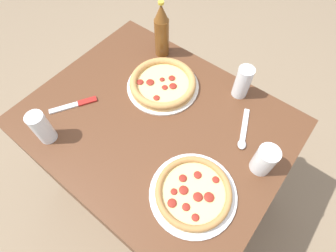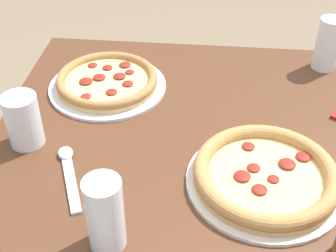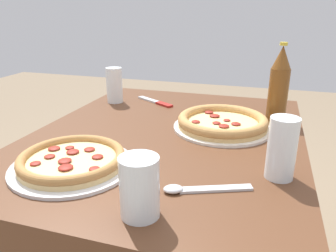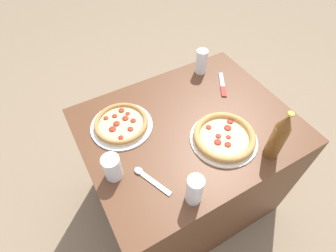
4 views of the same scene
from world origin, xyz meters
TOP-DOWN VIEW (x-y plane):
  - ground_plane at (0.00, 0.00)m, footprint 8.00×8.00m
  - table at (0.00, 0.00)m, footprint 0.99×0.79m
  - pizza_salami at (0.28, -0.15)m, footprint 0.29×0.29m
  - pizza_pepperoni at (-0.09, 0.15)m, footprint 0.30×0.30m
  - glass_iced_tea at (0.18, 0.32)m, footprint 0.06×0.06m
  - glass_water at (0.41, 0.08)m, footprint 0.07×0.07m
  - glass_cola at (-0.27, -0.30)m, footprint 0.06×0.06m
  - beer_bottle at (-0.22, 0.31)m, footprint 0.06×0.06m
  - knife at (-0.30, -0.14)m, footprint 0.12×0.18m
  - spoon at (0.30, 0.15)m, footprint 0.09×0.18m

SIDE VIEW (x-z plane):
  - ground_plane at x=0.00m, z-range 0.00..0.00m
  - table at x=0.00m, z-range 0.00..0.75m
  - knife at x=-0.30m, z-range 0.75..0.76m
  - spoon at x=0.30m, z-range 0.75..0.77m
  - pizza_salami at x=0.28m, z-range 0.75..0.79m
  - pizza_pepperoni at x=-0.09m, z-range 0.75..0.80m
  - glass_water at x=0.41m, z-range 0.75..0.86m
  - glass_cola at x=-0.27m, z-range 0.75..0.88m
  - glass_iced_tea at x=0.18m, z-range 0.75..0.89m
  - beer_bottle at x=-0.22m, z-range 0.75..1.00m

